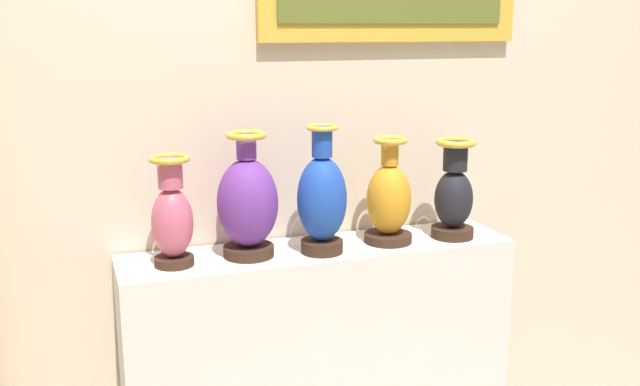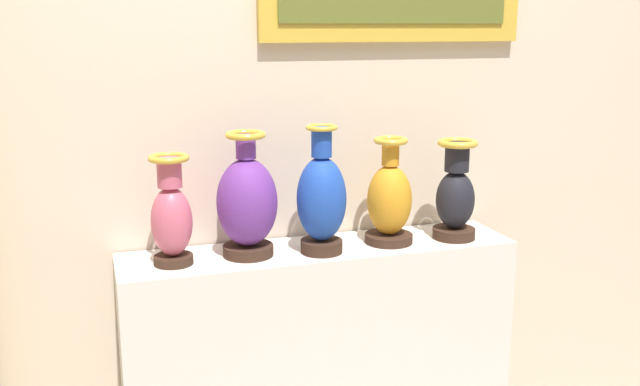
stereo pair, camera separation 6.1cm
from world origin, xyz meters
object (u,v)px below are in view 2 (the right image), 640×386
vase_violet (247,203)px  vase_sapphire (322,199)px  vase_rose (171,216)px  vase_amber (389,200)px  vase_onyx (455,195)px

vase_violet → vase_sapphire: bearing=-9.7°
vase_rose → vase_amber: vase_amber is taller
vase_violet → vase_amber: vase_violet is taller
vase_rose → vase_sapphire: bearing=-3.3°
vase_sapphire → vase_violet: bearing=170.3°
vase_sapphire → vase_onyx: size_ratio=1.21×
vase_sapphire → vase_onyx: bearing=1.2°
vase_rose → vase_onyx: vase_onyx is taller
vase_rose → vase_sapphire: vase_sapphire is taller
vase_rose → vase_violet: bearing=3.0°
vase_amber → vase_onyx: 0.23m
vase_violet → vase_sapphire: size_ratio=0.96×
vase_rose → vase_sapphire: 0.46m
vase_sapphire → vase_onyx: 0.48m
vase_rose → vase_onyx: bearing=-1.1°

